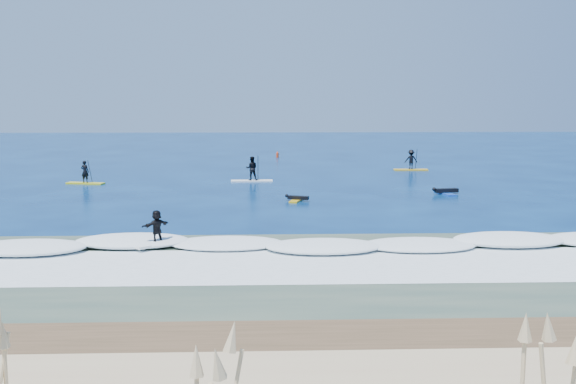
{
  "coord_description": "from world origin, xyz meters",
  "views": [
    {
      "loc": [
        -1.32,
        -36.09,
        6.17
      ],
      "look_at": [
        -0.03,
        1.77,
        0.6
      ],
      "focal_mm": 40.0,
      "sensor_mm": 36.0,
      "label": 1
    }
  ],
  "objects_px": {
    "sup_paddler_left": "(85,176)",
    "sup_paddler_right": "(411,161)",
    "wave_surfer": "(157,229)",
    "marker_buoy": "(277,155)",
    "sup_paddler_center": "(252,171)",
    "prone_paddler_near": "(297,199)",
    "prone_paddler_far": "(445,192)"
  },
  "relations": [
    {
      "from": "sup_paddler_left",
      "to": "sup_paddler_right",
      "type": "relative_size",
      "value": 0.98
    },
    {
      "from": "wave_surfer",
      "to": "marker_buoy",
      "type": "xyz_separation_m",
      "value": [
        5.68,
        40.53,
        -0.52
      ]
    },
    {
      "from": "sup_paddler_right",
      "to": "marker_buoy",
      "type": "relative_size",
      "value": 4.17
    },
    {
      "from": "sup_paddler_left",
      "to": "sup_paddler_center",
      "type": "distance_m",
      "value": 12.06
    },
    {
      "from": "prone_paddler_near",
      "to": "wave_surfer",
      "type": "height_order",
      "value": "wave_surfer"
    },
    {
      "from": "prone_paddler_near",
      "to": "marker_buoy",
      "type": "xyz_separation_m",
      "value": [
        -0.68,
        28.38,
        0.17
      ]
    },
    {
      "from": "sup_paddler_right",
      "to": "wave_surfer",
      "type": "relative_size",
      "value": 1.57
    },
    {
      "from": "sup_paddler_center",
      "to": "wave_surfer",
      "type": "xyz_separation_m",
      "value": [
        -3.44,
        -21.37,
        0.02
      ]
    },
    {
      "from": "sup_paddler_left",
      "to": "marker_buoy",
      "type": "height_order",
      "value": "sup_paddler_left"
    },
    {
      "from": "prone_paddler_far",
      "to": "wave_surfer",
      "type": "height_order",
      "value": "wave_surfer"
    },
    {
      "from": "sup_paddler_right",
      "to": "wave_surfer",
      "type": "xyz_separation_m",
      "value": [
        -16.97,
        -28.43,
        0.03
      ]
    },
    {
      "from": "prone_paddler_near",
      "to": "prone_paddler_far",
      "type": "distance_m",
      "value": 10.07
    },
    {
      "from": "prone_paddler_far",
      "to": "marker_buoy",
      "type": "relative_size",
      "value": 3.24
    },
    {
      "from": "sup_paddler_center",
      "to": "sup_paddler_right",
      "type": "xyz_separation_m",
      "value": [
        13.53,
        7.06,
        -0.02
      ]
    },
    {
      "from": "prone_paddler_near",
      "to": "marker_buoy",
      "type": "height_order",
      "value": "marker_buoy"
    },
    {
      "from": "sup_paddler_center",
      "to": "marker_buoy",
      "type": "height_order",
      "value": "sup_paddler_center"
    },
    {
      "from": "sup_paddler_right",
      "to": "wave_surfer",
      "type": "distance_m",
      "value": 33.11
    },
    {
      "from": "prone_paddler_near",
      "to": "marker_buoy",
      "type": "distance_m",
      "value": 28.39
    },
    {
      "from": "sup_paddler_center",
      "to": "sup_paddler_right",
      "type": "height_order",
      "value": "sup_paddler_center"
    },
    {
      "from": "sup_paddler_right",
      "to": "prone_paddler_near",
      "type": "height_order",
      "value": "sup_paddler_right"
    },
    {
      "from": "marker_buoy",
      "to": "sup_paddler_center",
      "type": "bearing_deg",
      "value": -96.68
    },
    {
      "from": "sup_paddler_left",
      "to": "marker_buoy",
      "type": "relative_size",
      "value": 4.1
    },
    {
      "from": "sup_paddler_left",
      "to": "marker_buoy",
      "type": "xyz_separation_m",
      "value": [
        14.27,
        20.1,
        -0.31
      ]
    },
    {
      "from": "prone_paddler_far",
      "to": "marker_buoy",
      "type": "bearing_deg",
      "value": 12.6
    },
    {
      "from": "sup_paddler_center",
      "to": "prone_paddler_far",
      "type": "distance_m",
      "value": 14.34
    },
    {
      "from": "sup_paddler_center",
      "to": "sup_paddler_right",
      "type": "distance_m",
      "value": 15.26
    },
    {
      "from": "sup_paddler_left",
      "to": "sup_paddler_center",
      "type": "relative_size",
      "value": 0.92
    },
    {
      "from": "sup_paddler_center",
      "to": "marker_buoy",
      "type": "xyz_separation_m",
      "value": [
        2.24,
        19.16,
        -0.5
      ]
    },
    {
      "from": "prone_paddler_near",
      "to": "marker_buoy",
      "type": "relative_size",
      "value": 2.72
    },
    {
      "from": "prone_paddler_far",
      "to": "marker_buoy",
      "type": "distance_m",
      "value": 27.87
    },
    {
      "from": "prone_paddler_far",
      "to": "wave_surfer",
      "type": "xyz_separation_m",
      "value": [
        -16.11,
        -14.69,
        0.67
      ]
    },
    {
      "from": "sup_paddler_center",
      "to": "sup_paddler_right",
      "type": "relative_size",
      "value": 1.07
    }
  ]
}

